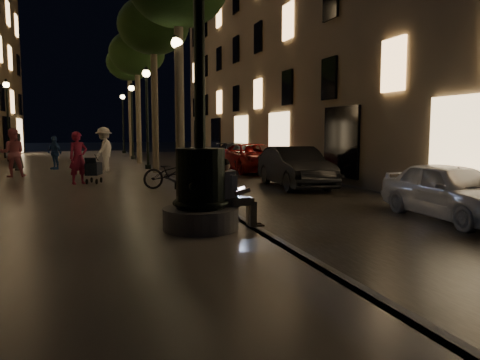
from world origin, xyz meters
name	(u,v)px	position (x,y,z in m)	size (l,w,h in m)	color
ground	(158,175)	(0.00, 15.00, 0.00)	(120.00, 120.00, 0.00)	black
cobble_lane	(221,173)	(3.00, 15.00, 0.01)	(6.00, 45.00, 0.02)	black
promenade	(64,175)	(-4.00, 15.00, 0.10)	(8.00, 45.00, 0.20)	#605B55
curb_strip	(158,173)	(0.00, 15.00, 0.10)	(0.25, 45.00, 0.20)	#59595B
building_right	(326,33)	(10.00, 18.00, 7.50)	(8.00, 36.00, 15.00)	brown
fountain_lamppost	(200,175)	(-1.00, 2.00, 1.21)	(1.40, 1.40, 5.21)	#59595B
seated_man_laptop	(232,191)	(-0.39, 2.00, 0.89)	(0.93, 0.32, 1.31)	gray
tree_second	(153,27)	(-0.20, 14.00, 6.33)	(3.00, 3.00, 7.40)	#6B604C
tree_third	(137,54)	(-0.30, 20.00, 6.14)	(3.00, 3.00, 7.20)	#6B604C
tree_far	(129,63)	(-0.22, 26.00, 6.43)	(3.00, 3.00, 7.50)	#6B604C
lamp_curb_a	(178,90)	(-0.30, 8.00, 3.24)	(0.36, 0.36, 4.81)	black
lamp_curb_b	(147,104)	(-0.30, 16.00, 3.24)	(0.36, 0.36, 4.81)	black
lamp_curb_c	(132,111)	(-0.30, 24.00, 3.24)	(0.36, 0.36, 4.81)	black
lamp_curb_d	(123,115)	(-0.30, 32.00, 3.24)	(0.36, 0.36, 4.81)	black
lamp_left_c	(7,109)	(-7.40, 24.00, 3.24)	(0.36, 0.36, 4.81)	black
stroller	(94,169)	(-2.81, 10.43, 0.70)	(0.59, 0.99, 1.00)	black
car_front	(451,191)	(4.87, 2.20, 0.66)	(1.55, 3.86, 1.31)	#B8BAC1
car_second	(295,167)	(4.00, 8.79, 0.72)	(1.53, 4.39, 1.45)	black
car_third	(252,158)	(4.60, 15.09, 0.69)	(2.30, 4.98, 1.39)	maroon
car_rear	(236,154)	(5.20, 19.71, 0.65)	(1.81, 4.46, 1.29)	#2C2B30
pedestrian_red	(78,158)	(-3.30, 10.43, 1.09)	(0.65, 0.43, 1.79)	#B32347
pedestrian_pink	(13,153)	(-5.77, 13.70, 1.15)	(0.92, 0.72, 1.90)	#DC7487
pedestrian_white	(104,150)	(-2.31, 15.00, 1.18)	(1.27, 0.73, 1.96)	white
pedestrian_blue	(55,153)	(-4.48, 17.07, 0.98)	(0.92, 0.38, 1.57)	navy
pedestrian_dark	(17,152)	(-6.10, 17.13, 1.05)	(0.83, 0.54, 1.71)	#2D2D32
bicycle	(172,172)	(-0.46, 8.39, 0.69)	(0.65, 1.87, 0.98)	black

